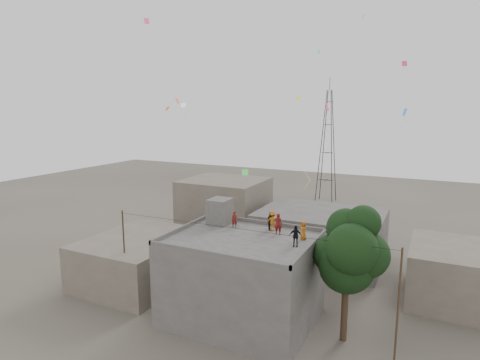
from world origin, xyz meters
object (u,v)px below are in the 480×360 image
Objects in this scene: person_red_adult at (278,224)px; transmission_tower at (327,147)px; stair_head_box at (220,211)px; person_dark_adult at (295,236)px; tree at (350,252)px.

transmission_tower is at bearing -88.52° from person_red_adult.
stair_head_box is at bearing -14.49° from person_red_adult.
person_dark_adult is (7.08, -2.53, -0.29)m from stair_head_box.
tree is 5.65m from person_red_adult.
transmission_tower is (-0.80, 37.40, 1.97)m from stair_head_box.
stair_head_box is at bearing -88.77° from transmission_tower.
person_red_adult is at bearing -7.09° from stair_head_box.
person_red_adult is (5.94, -38.04, -2.18)m from transmission_tower.
transmission_tower is (-11.37, 39.40, 2.97)m from tree.
transmission_tower is at bearing 106.09° from tree.
tree is 3.60m from person_dark_adult.
stair_head_box is 37.46m from transmission_tower.
stair_head_box is 0.10× the size of transmission_tower.
tree is at bearing 158.48° from person_red_adult.
person_dark_adult is at bearing -171.46° from tree.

